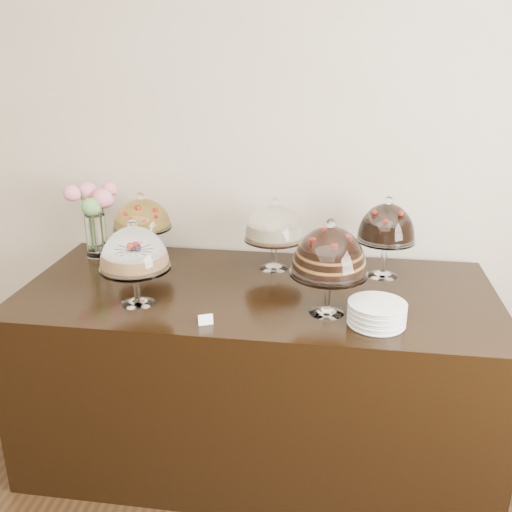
# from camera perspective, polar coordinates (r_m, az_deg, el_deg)

# --- Properties ---
(wall_back) EXTENTS (5.00, 0.04, 3.00)m
(wall_back) POSITION_cam_1_polar(r_m,az_deg,el_deg) (3.06, -1.34, 11.48)
(wall_back) COLOR #C2B49C
(wall_back) RESTS_ON ground
(display_counter) EXTENTS (2.20, 1.00, 0.90)m
(display_counter) POSITION_cam_1_polar(r_m,az_deg,el_deg) (2.89, 0.15, -11.45)
(display_counter) COLOR black
(display_counter) RESTS_ON ground
(cake_stand_sugar_sponge) EXTENTS (0.31, 0.31, 0.39)m
(cake_stand_sugar_sponge) POSITION_cam_1_polar(r_m,az_deg,el_deg) (2.49, -12.09, 0.40)
(cake_stand_sugar_sponge) COLOR white
(cake_stand_sugar_sponge) RESTS_ON display_counter
(cake_stand_choco_layer) EXTENTS (0.32, 0.32, 0.42)m
(cake_stand_choco_layer) POSITION_cam_1_polar(r_m,az_deg,el_deg) (2.36, 7.35, 0.19)
(cake_stand_choco_layer) COLOR white
(cake_stand_choco_layer) RESTS_ON display_counter
(cake_stand_cheesecake) EXTENTS (0.31, 0.31, 0.37)m
(cake_stand_cheesecake) POSITION_cam_1_polar(r_m,az_deg,el_deg) (2.84, 1.84, 3.07)
(cake_stand_cheesecake) COLOR white
(cake_stand_cheesecake) RESTS_ON display_counter
(cake_stand_dark_choco) EXTENTS (0.28, 0.28, 0.40)m
(cake_stand_dark_choco) POSITION_cam_1_polar(r_m,az_deg,el_deg) (2.81, 12.93, 2.95)
(cake_stand_dark_choco) COLOR white
(cake_stand_dark_choco) RESTS_ON display_counter
(cake_stand_fruit_tart) EXTENTS (0.30, 0.30, 0.37)m
(cake_stand_fruit_tart) POSITION_cam_1_polar(r_m,az_deg,el_deg) (3.00, -11.35, 3.87)
(cake_stand_fruit_tart) COLOR white
(cake_stand_fruit_tart) RESTS_ON display_counter
(flower_vase) EXTENTS (0.22, 0.28, 0.41)m
(flower_vase) POSITION_cam_1_polar(r_m,az_deg,el_deg) (3.13, -15.90, 4.30)
(flower_vase) COLOR white
(flower_vase) RESTS_ON display_counter
(plate_stack) EXTENTS (0.23, 0.23, 0.09)m
(plate_stack) POSITION_cam_1_polar(r_m,az_deg,el_deg) (2.38, 11.99, -5.65)
(plate_stack) COLOR white
(plate_stack) RESTS_ON display_counter
(price_card_left) EXTENTS (0.06, 0.04, 0.04)m
(price_card_left) POSITION_cam_1_polar(r_m,az_deg,el_deg) (2.34, -5.06, -6.36)
(price_card_left) COLOR white
(price_card_left) RESTS_ON display_counter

